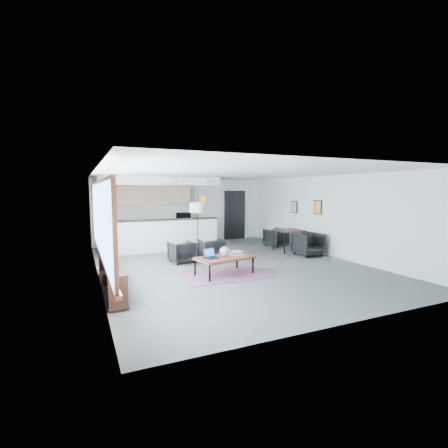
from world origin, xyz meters
name	(u,v)px	position (x,y,z in m)	size (l,w,h in m)	color
room	(229,220)	(0.00, 0.00, 1.30)	(7.02, 9.02, 2.62)	#4A4A4C
window	(100,222)	(-3.46, -0.90, 1.46)	(0.10, 5.95, 1.66)	#8CBFFF
console	(111,275)	(-3.30, -1.05, 0.33)	(0.35, 3.00, 0.80)	black
kitchenette	(158,210)	(-1.20, 3.71, 1.38)	(4.20, 1.96, 2.60)	white
doorway	(234,214)	(2.30, 4.42, 1.07)	(1.10, 0.12, 2.15)	black
track_light	(185,178)	(-0.59, 2.20, 2.53)	(1.60, 0.07, 0.15)	silver
wall_art_lower	(318,207)	(3.47, 0.40, 1.55)	(0.03, 0.38, 0.48)	black
wall_art_upper	(294,207)	(3.47, 1.70, 1.50)	(0.03, 0.34, 0.44)	black
kilim_rug	(224,275)	(-0.58, -0.95, 0.01)	(2.25, 1.60, 0.01)	#663650
coffee_table	(224,258)	(-0.58, -0.95, 0.43)	(1.56, 1.04, 0.47)	maroon
laptop	(210,255)	(-0.96, -0.94, 0.54)	(0.38, 0.34, 0.23)	black
ceramic_pot	(225,251)	(-0.57, -0.93, 0.60)	(0.26, 0.26, 0.26)	gray
book_stack	(236,253)	(-0.22, -0.88, 0.52)	(0.34, 0.28, 0.10)	silver
coaster	(233,258)	(-0.45, -1.16, 0.47)	(0.14, 0.14, 0.01)	#E5590C
armchair_left	(182,251)	(-1.16, 0.82, 0.34)	(0.67, 0.62, 0.68)	black
armchair_right	(212,249)	(-0.25, 0.73, 0.36)	(0.70, 0.65, 0.72)	black
floor_lamp	(197,210)	(-0.37, 1.66, 1.50)	(0.59, 0.59, 1.73)	black
dining_table	(289,232)	(2.77, 1.01, 0.69)	(0.97, 0.97, 0.75)	black
dining_chair_near	(309,245)	(2.90, 0.12, 0.35)	(0.68, 0.64, 0.70)	black
dining_chair_far	(276,238)	(2.94, 2.10, 0.31)	(0.61, 0.57, 0.63)	black
microwave	(183,216)	(-0.09, 4.15, 1.12)	(0.55, 0.31, 0.37)	black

